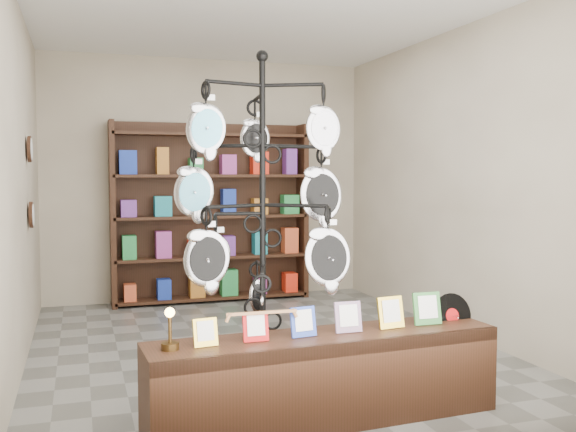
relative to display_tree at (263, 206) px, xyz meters
name	(u,v)px	position (x,y,z in m)	size (l,w,h in m)	color
ground	(262,348)	(0.41, 1.49, -1.37)	(5.00, 5.00, 0.00)	slate
room_envelope	(262,143)	(0.41, 1.49, 0.48)	(5.00, 5.00, 5.00)	beige
display_tree	(263,206)	(0.00, 0.00, 0.00)	(1.21, 1.10, 2.37)	black
front_shelf	(326,377)	(0.33, -0.28, -1.08)	(2.31, 0.59, 0.81)	black
back_shelving	(211,218)	(0.41, 3.79, -0.34)	(2.42, 0.36, 2.20)	black
wall_clocks	(30,182)	(-1.56, 2.29, 0.13)	(0.03, 0.24, 0.84)	black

